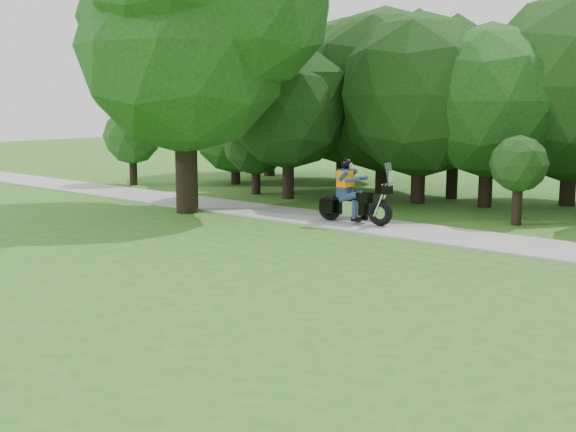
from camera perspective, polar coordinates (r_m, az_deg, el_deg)
The scene contains 4 objects.
ground at distance 10.91m, azimuth 4.23°, elevation -9.32°, with size 100.00×100.00×0.00m, color #2D651C.
walkway at distance 17.83m, azimuth 19.39°, elevation -2.42°, with size 60.00×2.20×0.06m, color gray.
big_tree_west at distance 22.63m, azimuth -7.67°, elevation 14.96°, with size 8.64×6.56×9.96m.
touring_motorcycle at distance 20.09m, azimuth 4.92°, elevation 1.31°, with size 2.35×0.77×1.79m.
Camera 1 is at (5.99, -8.43, 3.47)m, focal length 45.00 mm.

